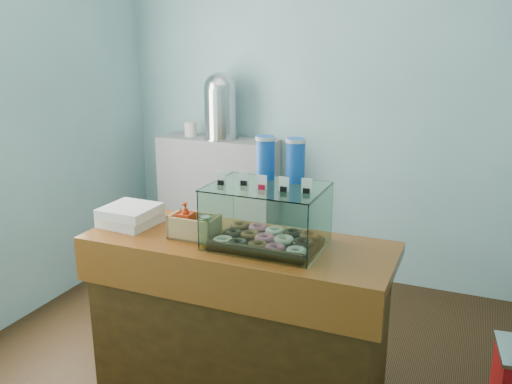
% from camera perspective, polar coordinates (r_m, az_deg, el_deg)
% --- Properties ---
extents(ground, '(3.50, 3.50, 0.00)m').
position_cam_1_polar(ground, '(3.41, 0.03, -17.88)').
color(ground, black).
rests_on(ground, ground).
extents(room_shell, '(3.54, 3.04, 2.82)m').
position_cam_1_polar(room_shell, '(2.84, 0.59, 12.02)').
color(room_shell, '#74A0AA').
rests_on(room_shell, ground).
extents(counter, '(1.60, 0.60, 0.90)m').
position_cam_1_polar(counter, '(2.97, -1.91, -13.06)').
color(counter, '#40270C').
rests_on(counter, ground).
extents(back_shelf, '(1.00, 0.32, 1.10)m').
position_cam_1_polar(back_shelf, '(4.61, -3.95, -1.08)').
color(back_shelf, gray).
rests_on(back_shelf, ground).
extents(display_case, '(0.56, 0.41, 0.53)m').
position_cam_1_polar(display_case, '(2.69, 1.46, -2.09)').
color(display_case, '#331F0F').
rests_on(display_case, counter).
extents(condiment_crate, '(0.25, 0.15, 0.18)m').
position_cam_1_polar(condiment_crate, '(2.82, -6.66, -3.50)').
color(condiment_crate, tan).
rests_on(condiment_crate, counter).
extents(pastry_boxes, '(0.29, 0.30, 0.11)m').
position_cam_1_polar(pastry_boxes, '(3.07, -13.10, -2.40)').
color(pastry_boxes, silver).
rests_on(pastry_boxes, counter).
extents(coffee_urn, '(0.29, 0.29, 0.54)m').
position_cam_1_polar(coffee_urn, '(4.41, -3.77, 9.20)').
color(coffee_urn, silver).
rests_on(coffee_urn, back_shelf).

